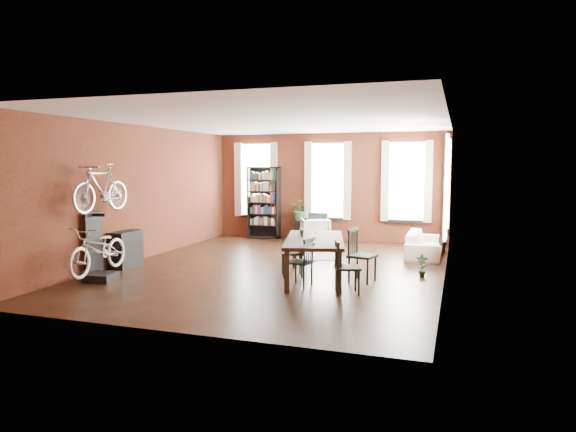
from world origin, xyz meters
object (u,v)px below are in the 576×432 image
at_px(dining_chair_b, 292,253).
at_px(bookshelf, 264,203).
at_px(dining_chair_c, 347,267).
at_px(console_table, 126,249).
at_px(dining_chair_a, 300,262).
at_px(dining_table, 315,259).
at_px(plant_stand, 301,230).
at_px(white_armchair, 315,229).
at_px(bike_trainer, 101,277).
at_px(dining_chair_d, 362,256).
at_px(bicycle_floor, 98,228).
at_px(cream_sofa, 425,240).

bearing_deg(dining_chair_b, bookshelf, -175.84).
xyz_separation_m(dining_chair_b, bookshelf, (-2.54, 4.94, 0.61)).
height_order(dining_chair_c, console_table, dining_chair_c).
bearing_deg(dining_chair_b, dining_chair_a, 4.87).
relative_size(dining_table, console_table, 3.03).
xyz_separation_m(dining_chair_b, plant_stand, (-1.33, 4.94, -0.20)).
distance_m(white_armchair, bike_trainer, 6.59).
bearing_deg(dining_chair_d, bicycle_floor, 120.97).
bearing_deg(dining_chair_c, dining_table, 22.93).
height_order(dining_chair_c, dining_chair_d, dining_chair_d).
distance_m(dining_table, dining_chair_b, 0.54).
distance_m(white_armchair, bicycle_floor, 6.61).
distance_m(bookshelf, cream_sofa, 5.28).
relative_size(dining_chair_b, plant_stand, 1.67).
bearing_deg(bicycle_floor, dining_chair_a, 7.67).
bearing_deg(dining_chair_a, bookshelf, -143.40).
height_order(dining_chair_d, bicycle_floor, bicycle_floor).
xyz_separation_m(dining_chair_c, bookshelf, (-3.90, 5.98, 0.63)).
bearing_deg(dining_chair_d, bike_trainer, 121.32).
relative_size(dining_chair_d, cream_sofa, 0.49).
bearing_deg(plant_stand, bookshelf, 180.00).
height_order(bike_trainer, console_table, console_table).
bearing_deg(dining_table, bookshelf, 106.75).
bearing_deg(dining_chair_a, white_armchair, -158.36).
distance_m(dining_chair_d, bookshelf, 6.40).
xyz_separation_m(bookshelf, plant_stand, (1.21, 0.00, -0.81)).
xyz_separation_m(bike_trainer, plant_stand, (2.09, 6.54, 0.21)).
height_order(dining_chair_b, plant_stand, dining_chair_b).
distance_m(bike_trainer, plant_stand, 6.87).
height_order(console_table, plant_stand, console_table).
xyz_separation_m(dining_chair_d, white_armchair, (-2.18, 4.44, -0.11)).
distance_m(dining_table, cream_sofa, 3.88).
bearing_deg(dining_chair_d, cream_sofa, -2.95).
height_order(cream_sofa, plant_stand, cream_sofa).
xyz_separation_m(dining_chair_d, bicycle_floor, (-4.91, -1.54, 0.54)).
xyz_separation_m(dining_table, dining_chair_b, (-0.51, 0.15, 0.07)).
relative_size(dining_table, bicycle_floor, 1.35).
xyz_separation_m(dining_chair_b, console_table, (-3.82, -0.26, -0.09)).
height_order(dining_chair_a, dining_chair_b, dining_chair_b).
relative_size(dining_chair_c, plant_stand, 1.61).
bearing_deg(cream_sofa, dining_chair_c, 166.23).
height_order(dining_chair_d, bookshelf, bookshelf).
xyz_separation_m(dining_chair_c, bicycle_floor, (-4.83, -0.54, 0.58)).
bearing_deg(bicycle_floor, console_table, 100.48).
distance_m(bike_trainer, console_table, 1.43).
height_order(bike_trainer, bicycle_floor, bicycle_floor).
bearing_deg(cream_sofa, console_table, 119.33).
relative_size(dining_table, dining_chair_d, 2.36).
xyz_separation_m(dining_chair_b, bicycle_floor, (-3.46, -1.58, 0.56)).
bearing_deg(bookshelf, bike_trainer, -97.73).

